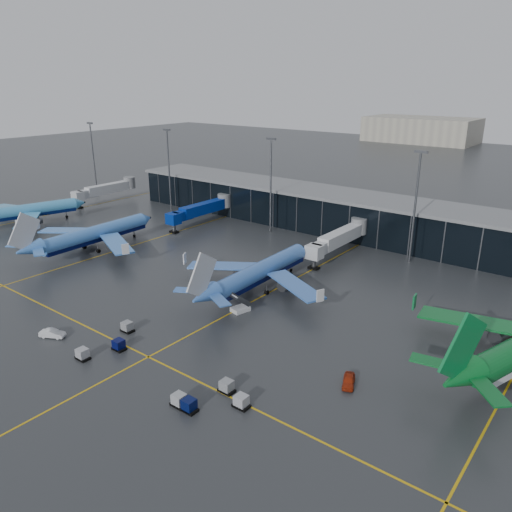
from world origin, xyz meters
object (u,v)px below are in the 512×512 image
Objects in this scene: airliner_klm_near at (261,261)px; mobile_airstair at (240,307)px; baggage_carts at (162,372)px; service_van_red at (349,381)px; airliner_arkefly at (95,225)px; service_van_white at (52,333)px; airliner_klm_west at (23,204)px.

mobile_airstair is (3.44, -10.68, -5.16)m from airliner_klm_near.
baggage_carts is (8.19, -33.82, -5.17)m from airliner_klm_near.
airliner_klm_near is at bearing 124.15° from service_van_red.
airliner_arkefly is at bearing -172.87° from mobile_airstair.
airliner_arkefly is 78.98m from service_van_red.
mobile_airstair reaches higher than baggage_carts.
service_van_red is 0.96× the size of service_van_white.
airliner_klm_near is 10.67× the size of mobile_airstair.
service_van_red is at bearing -4.84° from mobile_airstair.
airliner_klm_west is 83.06m from airliner_klm_near.
airliner_arkefly is at bearing 14.34° from airliner_klm_west.
airliner_klm_near is 40.26m from service_van_white.
mobile_airstair is 0.90× the size of service_van_red.
baggage_carts is 26.25m from service_van_red.
airliner_klm_west is 9.43× the size of service_van_white.
airliner_klm_west reaches higher than airliner_klm_near.
airliner_arkefly is 11.15× the size of mobile_airstair.
airliner_klm_west is 0.98× the size of airliner_arkefly.
airliner_arkefly is at bearing 146.58° from service_van_red.
airliner_klm_near is 9.22× the size of service_van_white.
mobile_airstair is at bearing 101.62° from baggage_carts.
mobile_airstair is (50.81, -5.45, -5.43)m from airliner_arkefly.
airliner_arkefly is (35.56, -0.67, 0.13)m from airliner_klm_west.
baggage_carts reaches higher than service_van_red.
airliner_klm_near is at bearing 121.09° from mobile_airstair.
mobile_airstair is at bearing -74.10° from airliner_klm_near.
airliner_arkefly is 10.01× the size of service_van_red.
baggage_carts is 8.37× the size of mobile_airstair.
mobile_airstair is (86.37, -6.12, -5.30)m from airliner_klm_west.
service_van_white is (32.82, -31.93, -5.51)m from airliner_arkefly.
baggage_carts is 22.99m from service_van_white.
baggage_carts is (55.57, -28.58, -5.44)m from airliner_arkefly.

